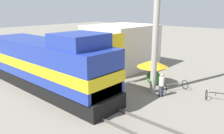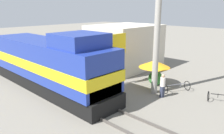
{
  "view_description": "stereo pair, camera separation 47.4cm",
  "coord_description": "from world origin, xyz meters",
  "views": [
    {
      "loc": [
        -8.24,
        -8.98,
        5.83
      ],
      "look_at": [
        1.2,
        -0.64,
        2.4
      ],
      "focal_mm": 35.0,
      "sensor_mm": 36.0,
      "label": 1
    },
    {
      "loc": [
        -7.92,
        -9.33,
        5.83
      ],
      "look_at": [
        1.2,
        -0.64,
        2.4
      ],
      "focal_mm": 35.0,
      "sensor_mm": 36.0,
      "label": 2
    }
  ],
  "objects": [
    {
      "name": "utility_pole",
      "position": [
        4.59,
        -1.51,
        5.75
      ],
      "size": [
        1.8,
        0.41,
        11.38
      ],
      "color": "#9E998E",
      "rests_on": "ground_plane"
    },
    {
      "name": "locomotive",
      "position": [
        0.0,
        4.25,
        1.91
      ],
      "size": [
        2.97,
        12.47,
        4.4
      ],
      "color": "black",
      "rests_on": "ground_plane"
    },
    {
      "name": "shrub_cluster",
      "position": [
        6.09,
        -0.66,
        0.55
      ],
      "size": [
        1.1,
        1.1,
        1.1
      ],
      "primitive_type": "sphere",
      "color": "#388C38",
      "rests_on": "ground_plane"
    },
    {
      "name": "vendor_umbrella",
      "position": [
        5.94,
        -0.6,
        1.72
      ],
      "size": [
        2.36,
        2.36,
        1.98
      ],
      "color": "#4C4C4C",
      "rests_on": "ground_plane"
    },
    {
      "name": "bicycle",
      "position": [
        5.87,
        -2.56,
        0.36
      ],
      "size": [
        2.02,
        1.48,
        0.7
      ],
      "rotation": [
        0.0,
        0.0,
        1.1
      ],
      "color": "black",
      "rests_on": "ground_plane"
    },
    {
      "name": "rail_near",
      "position": [
        -0.72,
        0.0,
        0.07
      ],
      "size": [
        0.08,
        30.51,
        0.15
      ],
      "primitive_type": "cube",
      "color": "#4C4742",
      "rests_on": "ground_plane"
    },
    {
      "name": "ground_plane",
      "position": [
        0.0,
        0.0,
        0.0
      ],
      "size": [
        120.0,
        120.0,
        0.0
      ],
      "primitive_type": "plane",
      "color": "slate"
    },
    {
      "name": "person_bystander",
      "position": [
        4.33,
        -2.32,
        0.87
      ],
      "size": [
        0.34,
        0.34,
        1.61
      ],
      "color": "#2D3347",
      "rests_on": "ground_plane"
    },
    {
      "name": "billboard_sign",
      "position": [
        4.1,
        1.48,
        2.91
      ],
      "size": [
        1.65,
        0.12,
        3.98
      ],
      "color": "#595959",
      "rests_on": "ground_plane"
    },
    {
      "name": "rail_far",
      "position": [
        0.72,
        0.0,
        0.07
      ],
      "size": [
        0.08,
        30.51,
        0.15
      ],
      "primitive_type": "cube",
      "color": "#4C4742",
      "rests_on": "ground_plane"
    },
    {
      "name": "bicycle_spare",
      "position": [
        6.19,
        -5.58,
        0.34
      ],
      "size": [
        1.34,
        1.87,
        0.66
      ],
      "rotation": [
        0.0,
        0.0,
        -2.7
      ],
      "color": "black",
      "rests_on": "ground_plane"
    },
    {
      "name": "building_block_distant",
      "position": [
        8.47,
        4.53,
        2.11
      ],
      "size": [
        6.58,
        5.17,
        4.22
      ],
      "primitive_type": "cube",
      "color": "beige",
      "rests_on": "ground_plane"
    }
  ]
}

